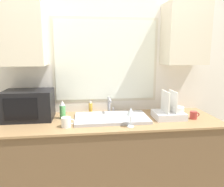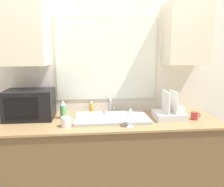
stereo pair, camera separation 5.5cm
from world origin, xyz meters
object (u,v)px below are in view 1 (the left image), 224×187
(soap_bottle, at_px, (91,108))
(wine_glass, at_px, (131,112))
(mug_near_sink, at_px, (66,122))
(dish_rack, at_px, (170,112))
(spray_bottle, at_px, (63,110))
(microwave, at_px, (29,105))
(faucet, at_px, (110,104))

(soap_bottle, bearing_deg, wine_glass, -55.60)
(mug_near_sink, bearing_deg, soap_bottle, 62.39)
(mug_near_sink, relative_size, wine_glass, 0.66)
(mug_near_sink, height_order, wine_glass, wine_glass)
(dish_rack, relative_size, mug_near_sink, 2.51)
(mug_near_sink, bearing_deg, spray_bottle, 102.04)
(microwave, bearing_deg, soap_bottle, 14.59)
(spray_bottle, distance_m, soap_bottle, 0.35)
(dish_rack, bearing_deg, soap_bottle, 158.91)
(soap_bottle, bearing_deg, spray_bottle, -148.03)
(dish_rack, height_order, soap_bottle, dish_rack)
(faucet, xyz_separation_m, spray_bottle, (-0.51, -0.12, -0.02))
(dish_rack, relative_size, spray_bottle, 1.61)
(faucet, distance_m, spray_bottle, 0.52)
(spray_bottle, relative_size, soap_bottle, 1.40)
(microwave, distance_m, wine_glass, 1.05)
(microwave, distance_m, mug_near_sink, 0.50)
(faucet, relative_size, wine_glass, 1.02)
(soap_bottle, height_order, wine_glass, wine_glass)
(faucet, relative_size, spray_bottle, 0.99)
(microwave, height_order, soap_bottle, microwave)
(faucet, distance_m, soap_bottle, 0.23)
(dish_rack, bearing_deg, faucet, 157.64)
(faucet, relative_size, soap_bottle, 1.39)
(spray_bottle, height_order, wine_glass, spray_bottle)
(microwave, height_order, wine_glass, microwave)
(faucet, bearing_deg, mug_near_sink, -139.21)
(dish_rack, distance_m, soap_bottle, 0.87)
(microwave, xyz_separation_m, mug_near_sink, (0.40, -0.29, -0.11))
(microwave, relative_size, soap_bottle, 3.53)
(soap_bottle, bearing_deg, faucet, -17.35)
(soap_bottle, distance_m, mug_near_sink, 0.51)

